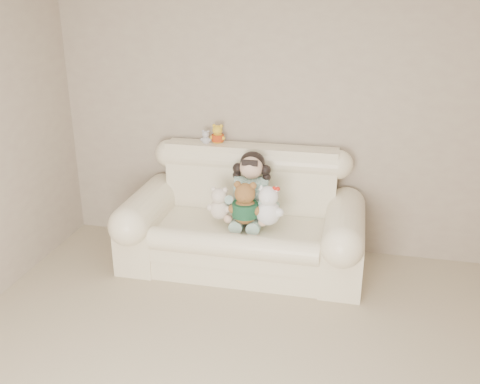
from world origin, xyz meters
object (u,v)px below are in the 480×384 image
seated_child (251,187)px  white_cat (269,201)px  brown_teddy (245,199)px  sofa (242,213)px  cream_teddy (219,200)px

seated_child → white_cat: bearing=-58.8°
brown_teddy → white_cat: bearing=-9.4°
white_cat → brown_teddy: bearing=169.3°
brown_teddy → sofa: bearing=94.5°
sofa → brown_teddy: 0.27m
sofa → white_cat: 0.35m
sofa → cream_teddy: (-0.17, -0.12, 0.15)m
brown_teddy → cream_teddy: brown_teddy is taller
seated_child → sofa: bearing=-136.3°
cream_teddy → seated_child: bearing=38.6°
seated_child → cream_teddy: bearing=-148.7°
brown_teddy → white_cat: size_ratio=1.06×
sofa → white_cat: sofa is taller
seated_child → cream_teddy: size_ratio=1.87×
sofa → brown_teddy: size_ratio=4.81×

